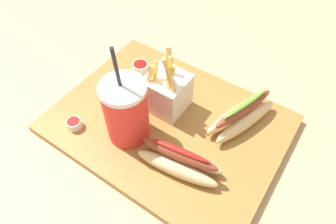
{
  "coord_description": "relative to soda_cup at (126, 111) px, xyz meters",
  "views": [
    {
      "loc": [
        -0.22,
        0.32,
        0.53
      ],
      "look_at": [
        0.0,
        0.0,
        0.05
      ],
      "focal_mm": 32.4,
      "sensor_mm": 36.0,
      "label": 1
    }
  ],
  "objects": [
    {
      "name": "soda_cup",
      "position": [
        0.0,
        0.0,
        0.0
      ],
      "size": [
        0.09,
        0.09,
        0.22
      ],
      "color": "red",
      "rests_on": "food_tray"
    },
    {
      "name": "hot_dog_1",
      "position": [
        -0.18,
        -0.15,
        -0.04
      ],
      "size": [
        0.1,
        0.18,
        0.06
      ],
      "color": "#E5C689",
      "rests_on": "food_tray"
    },
    {
      "name": "ketchup_cup_2",
      "position": [
        0.09,
        -0.16,
        -0.06
      ],
      "size": [
        0.04,
        0.04,
        0.02
      ],
      "color": "white",
      "rests_on": "food_tray"
    },
    {
      "name": "food_tray",
      "position": [
        -0.05,
        -0.07,
        -0.08
      ],
      "size": [
        0.47,
        0.35,
        0.02
      ],
      "primitive_type": "cube",
      "color": "olive",
      "rests_on": "ground_plane"
    },
    {
      "name": "hot_dog_2",
      "position": [
        -0.13,
        0.01,
        -0.04
      ],
      "size": [
        0.17,
        0.08,
        0.06
      ],
      "color": "#E5C689",
      "rests_on": "food_tray"
    },
    {
      "name": "ground_plane",
      "position": [
        -0.05,
        -0.07,
        -0.1
      ],
      "size": [
        2.4,
        2.4,
        0.02
      ],
      "primitive_type": "cube",
      "color": "tan"
    },
    {
      "name": "fries_basket",
      "position": [
        -0.02,
        -0.1,
        -0.02
      ],
      "size": [
        0.08,
        0.08,
        0.16
      ],
      "color": "white",
      "rests_on": "food_tray"
    },
    {
      "name": "ketchup_cup_1",
      "position": [
        0.1,
        0.05,
        -0.06
      ],
      "size": [
        0.03,
        0.03,
        0.02
      ],
      "color": "white",
      "rests_on": "food_tray"
    }
  ]
}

